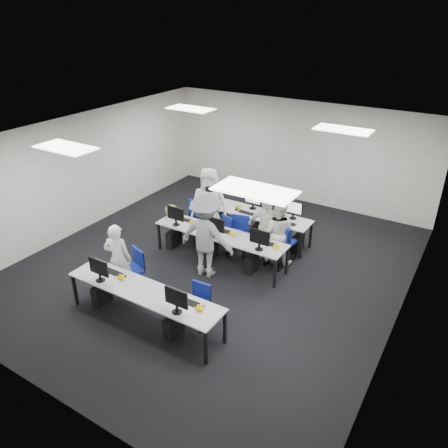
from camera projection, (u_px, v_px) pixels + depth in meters
The scene contains 23 objects.
room at pixel (215, 206), 9.40m from camera, with size 9.00×9.02×3.00m.
ceiling_panels at pixel (214, 138), 8.73m from camera, with size 5.20×4.60×0.02m.
desk_front at pixel (144, 293), 7.94m from camera, with size 3.20×0.70×0.73m.
desk_mid at pixel (220, 235), 9.92m from camera, with size 3.20×0.70×0.73m.
desk_back at pixel (249, 213), 10.98m from camera, with size 3.20×0.70×0.73m.
equipment_front at pixel (137, 304), 8.16m from camera, with size 2.51×0.41×1.19m.
equipment_mid at pixel (212, 246), 10.14m from camera, with size 2.91×0.41×1.19m.
equipment_back at pixel (256, 226), 11.05m from camera, with size 2.91×0.41×1.19m.
chair_0 at pixel (132, 278), 9.08m from camera, with size 0.57×0.60×0.91m.
chair_1 at pixel (197, 313), 8.09m from camera, with size 0.43×0.46×0.83m.
chair_2 at pixel (194, 230), 10.99m from camera, with size 0.47×0.51×0.94m.
chair_3 at pixel (238, 242), 10.45m from camera, with size 0.55×0.58×0.91m.
chair_4 at pixel (277, 254), 9.96m from camera, with size 0.49×0.53×0.89m.
chair_5 at pixel (202, 223), 11.31m from camera, with size 0.60×0.63×0.99m.
chair_6 at pixel (233, 236), 10.76m from camera, with size 0.55×0.57×0.85m.
chair_7 at pixel (284, 249), 10.16m from camera, with size 0.49×0.53×0.91m.
handbag at pixel (172, 211), 10.60m from camera, with size 0.38×0.24×0.31m, color tan.
student_0 at pixel (118, 259), 8.82m from camera, with size 0.56×0.37×1.54m, color white.
student_1 at pixel (278, 232), 9.88m from camera, with size 0.75×0.58×1.53m, color white.
student_2 at pixel (209, 205), 10.80m from camera, with size 0.92×0.60×1.88m, color white.
student_3 at pixel (265, 228), 10.00m from camera, with size 0.91×0.38×1.56m, color white.
photographer at pixel (206, 236), 9.32m from camera, with size 1.23×0.71×1.90m, color gray.
dslr_camera at pixel (209, 189), 9.01m from camera, with size 0.14×0.18×0.10m, color black.
Camera 1 is at (4.67, -7.19, 5.37)m, focal length 35.00 mm.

